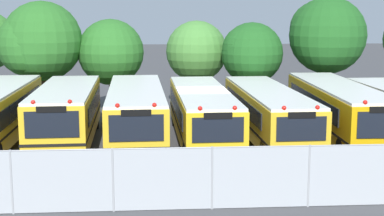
% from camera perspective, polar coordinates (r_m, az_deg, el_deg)
% --- Properties ---
extents(ground_plane, '(160.00, 160.00, 0.00)m').
position_cam_1_polar(ground_plane, '(27.46, 1.12, -3.28)').
color(ground_plane, '#424244').
extents(school_bus_1, '(2.87, 9.96, 2.77)m').
position_cam_1_polar(school_bus_1, '(27.49, -12.39, -0.40)').
color(school_bus_1, yellow).
rests_on(school_bus_1, ground_plane).
extents(school_bus_2, '(2.88, 11.21, 2.73)m').
position_cam_1_polar(school_bus_2, '(27.06, -5.60, -0.41)').
color(school_bus_2, yellow).
rests_on(school_bus_2, ground_plane).
extents(school_bus_3, '(2.69, 11.44, 2.60)m').
position_cam_1_polar(school_bus_3, '(27.14, 1.01, -0.47)').
color(school_bus_3, yellow).
rests_on(school_bus_3, ground_plane).
extents(school_bus_4, '(2.72, 11.59, 2.57)m').
position_cam_1_polar(school_bus_4, '(27.72, 7.58, -0.37)').
color(school_bus_4, yellow).
rests_on(school_bus_4, ground_plane).
extents(school_bus_5, '(2.76, 11.60, 2.77)m').
position_cam_1_polar(school_bus_5, '(28.49, 14.39, -0.12)').
color(school_bus_5, '#EAA80C').
rests_on(school_bus_5, ground_plane).
extents(tree_1, '(4.92, 4.70, 6.74)m').
position_cam_1_polar(tree_1, '(34.87, -15.11, 6.34)').
color(tree_1, '#4C3823').
rests_on(tree_1, ground_plane).
extents(tree_2, '(3.98, 3.98, 5.68)m').
position_cam_1_polar(tree_2, '(34.99, -8.21, 5.49)').
color(tree_2, '#4C3823').
rests_on(tree_2, ground_plane).
extents(tree_3, '(3.90, 3.90, 5.55)m').
position_cam_1_polar(tree_3, '(36.67, 0.55, 5.75)').
color(tree_3, '#4C3823').
rests_on(tree_3, ground_plane).
extents(tree_4, '(3.74, 3.74, 5.49)m').
position_cam_1_polar(tree_4, '(34.85, 5.82, 5.57)').
color(tree_4, '#4C3823').
rests_on(tree_4, ground_plane).
extents(tree_5, '(4.68, 4.68, 7.02)m').
position_cam_1_polar(tree_5, '(36.02, 13.12, 7.24)').
color(tree_5, '#4C3823').
rests_on(tree_5, ground_plane).
extents(chainlink_fence, '(24.61, 0.07, 2.02)m').
position_cam_1_polar(chainlink_fence, '(17.93, 2.02, -6.89)').
color(chainlink_fence, '#9EA0A3').
rests_on(chainlink_fence, ground_plane).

